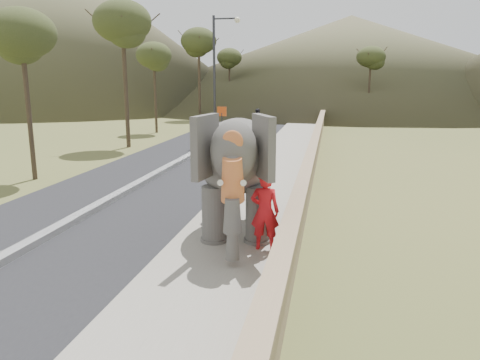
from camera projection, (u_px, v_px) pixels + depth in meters
name	position (u px, v px, depth m)	size (l,w,h in m)	color
ground	(233.00, 241.00, 12.46)	(160.00, 160.00, 0.00)	olive
road	(175.00, 166.00, 22.97)	(7.00, 120.00, 0.03)	black
median	(175.00, 164.00, 22.95)	(0.35, 120.00, 0.22)	black
walkway	(277.00, 168.00, 22.03)	(3.00, 120.00, 0.15)	#9E9687
parapet	(312.00, 159.00, 21.62)	(0.30, 120.00, 1.10)	tan
lamppost	(219.00, 67.00, 29.59)	(1.76, 0.36, 8.00)	#29292D
signboard	(222.00, 119.00, 30.14)	(0.60, 0.08, 2.40)	#2D2D33
hill_left	(60.00, 31.00, 69.87)	(60.00, 60.00, 22.00)	brown
hill_far	(349.00, 60.00, 77.10)	(80.00, 80.00, 14.00)	brown
elephant_and_man	(238.00, 173.00, 12.63)	(2.88, 4.74, 3.23)	#625E59
motorcyclist	(252.00, 125.00, 34.18)	(1.65, 1.70, 2.02)	maroon
trees	(269.00, 80.00, 39.58)	(47.52, 41.92, 9.32)	#473828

